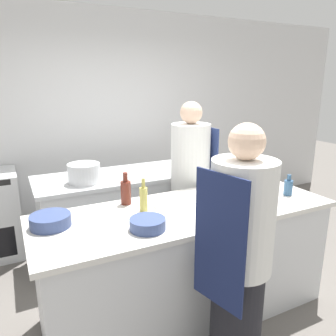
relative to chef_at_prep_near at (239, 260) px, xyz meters
name	(u,v)px	position (x,y,z in m)	size (l,w,h in m)	color
ground_plane	(186,309)	(0.01, 0.67, -0.84)	(16.00, 16.00, 0.00)	#605B56
wall_back	(108,121)	(0.01, 2.80, 0.56)	(8.00, 0.06, 2.80)	silver
prep_counter	(187,261)	(0.01, 0.67, -0.37)	(2.40, 0.86, 0.93)	silver
pass_counter	(128,213)	(-0.08, 1.85, -0.37)	(1.96, 0.75, 0.93)	silver
chef_at_prep_near	(239,260)	(0.00, 0.00, 0.00)	(0.44, 0.43, 1.69)	black
chef_at_stove	(190,186)	(0.44, 1.36, 0.02)	(0.41, 0.40, 1.73)	black
bottle_olive_oil	(144,198)	(-0.32, 0.78, 0.20)	(0.06, 0.06, 0.26)	#B2A84C
bottle_vinegar	(202,189)	(0.24, 0.82, 0.18)	(0.06, 0.06, 0.22)	#19471E
bottle_wine	(288,187)	(0.97, 0.56, 0.17)	(0.08, 0.08, 0.19)	#2D5175
bottle_cooking_oil	(126,192)	(-0.39, 0.99, 0.20)	(0.08, 0.08, 0.27)	#5B2319
bottle_sauce	(243,190)	(0.53, 0.64, 0.18)	(0.08, 0.08, 0.23)	silver
bottle_water	(220,200)	(0.20, 0.50, 0.19)	(0.08, 0.08, 0.25)	black
bowl_mixing_large	(51,221)	(-1.00, 0.81, 0.14)	(0.28, 0.28, 0.09)	navy
bowl_prep_small	(148,224)	(-0.42, 0.47, 0.13)	(0.25, 0.25, 0.08)	navy
cup	(260,180)	(0.95, 0.89, 0.15)	(0.08, 0.08, 0.10)	white
cutting_board	(176,202)	(-0.02, 0.82, 0.10)	(0.40, 0.19, 0.01)	white
stockpot	(84,173)	(-0.56, 1.73, 0.19)	(0.32, 0.32, 0.19)	silver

